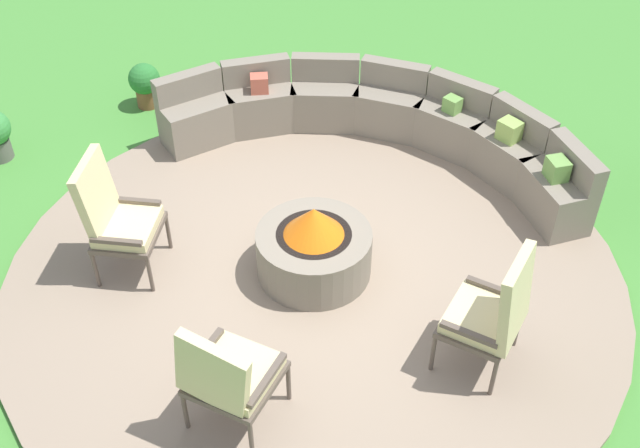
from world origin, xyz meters
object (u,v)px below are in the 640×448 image
at_px(potted_plant_0, 145,83).
at_px(lounge_chair_front_left, 115,216).
at_px(curved_stone_bench, 381,125).
at_px(lounge_chair_front_right, 227,375).
at_px(fire_pit, 314,248).
at_px(lounge_chair_back_left, 494,311).

bearing_deg(potted_plant_0, lounge_chair_front_left, -68.64).
distance_m(curved_stone_bench, lounge_chair_front_right, 3.74).
bearing_deg(fire_pit, lounge_chair_front_right, -94.70).
xyz_separation_m(fire_pit, potted_plant_0, (-2.70, 2.25, -0.03)).
relative_size(lounge_chair_front_right, lounge_chair_back_left, 0.94).
relative_size(curved_stone_bench, lounge_chair_front_left, 4.03).
bearing_deg(potted_plant_0, fire_pit, -39.79).
height_order(fire_pit, lounge_chair_front_right, lounge_chair_front_right).
relative_size(lounge_chair_front_left, potted_plant_0, 2.10).
height_order(fire_pit, curved_stone_bench, curved_stone_bench).
xyz_separation_m(curved_stone_bench, lounge_chair_front_left, (-1.84, -2.40, 0.27)).
bearing_deg(fire_pit, lounge_chair_back_left, -21.63).
xyz_separation_m(lounge_chair_back_left, potted_plant_0, (-4.30, 2.88, -0.33)).
distance_m(lounge_chair_back_left, potted_plant_0, 5.19).
height_order(lounge_chair_front_left, lounge_chair_back_left, lounge_chair_front_left).
bearing_deg(lounge_chair_front_left, curved_stone_bench, 134.41).
distance_m(fire_pit, curved_stone_bench, 2.02).
height_order(curved_stone_bench, lounge_chair_front_left, lounge_chair_front_left).
bearing_deg(potted_plant_0, lounge_chair_front_right, -57.09).
relative_size(fire_pit, lounge_chair_front_right, 0.95).
relative_size(lounge_chair_front_right, potted_plant_0, 1.98).
bearing_deg(lounge_chair_back_left, lounge_chair_front_left, 99.57).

